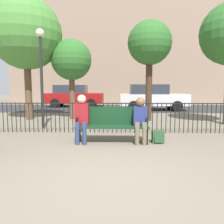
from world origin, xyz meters
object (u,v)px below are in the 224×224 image
parked_car_0 (152,97)px  parked_car_1 (74,95)px  seated_person_0 (82,116)px  tree_1 (150,44)px  backpack (158,137)px  park_bench (112,123)px  lamp_post (41,63)px  tree_0 (26,34)px  seated_person_1 (140,117)px  tree_3 (71,61)px

parked_car_0 → parked_car_1: size_ratio=1.00×
seated_person_0 → tree_1: tree_1 is taller
parked_car_0 → backpack: bearing=-97.6°
park_bench → tree_1: 4.93m
lamp_post → parked_car_1: size_ratio=0.81×
tree_1 → parked_car_0: 5.14m
tree_0 → parked_car_0: (6.13, 4.31, -2.88)m
lamp_post → parked_car_1: (-0.66, 8.76, -1.43)m
seated_person_0 → backpack: size_ratio=3.86×
seated_person_1 → parked_car_1: (-3.87, 10.84, 0.17)m
seated_person_0 → tree_1: size_ratio=0.29×
tree_0 → tree_3: 2.21m
tree_3 → lamp_post: bearing=-103.6°
parked_car_0 → park_bench: bearing=-105.5°
lamp_post → tree_1: bearing=25.4°
park_bench → parked_car_0: (2.30, 8.32, 0.35)m
tree_3 → backpack: bearing=-54.5°
park_bench → backpack: bearing=-3.9°
backpack → parked_car_1: size_ratio=0.08×
backpack → lamp_post: (-3.68, 2.03, 2.12)m
park_bench → seated_person_0: 0.81m
seated_person_0 → tree_0: (-3.06, 4.14, 3.03)m
tree_1 → parked_car_1: (-4.63, 6.87, -2.39)m
backpack → tree_3: 5.89m
seated_person_0 → parked_car_1: bearing=102.4°
lamp_post → parked_car_0: bearing=53.0°
park_bench → lamp_post: 3.63m
seated_person_1 → parked_car_0: parked_car_0 is taller
park_bench → seated_person_1: bearing=-10.4°
park_bench → seated_person_1: seated_person_1 is taller
seated_person_0 → tree_3: tree_3 is taller
seated_person_0 → tree_0: bearing=126.5°
park_bench → lamp_post: bearing=142.0°
seated_person_0 → parked_car_0: size_ratio=0.30×
tree_1 → lamp_post: size_ratio=1.24×
lamp_post → seated_person_1: bearing=-33.0°
tree_0 → tree_3: tree_0 is taller
tree_1 → tree_3: 3.49m
seated_person_1 → tree_1: 4.78m
park_bench → backpack: park_bench is taller
tree_0 → lamp_post: size_ratio=1.55×
seated_person_0 → seated_person_1: 1.49m
tree_1 → parked_car_0: tree_1 is taller
park_bench → tree_0: tree_0 is taller
park_bench → backpack: (1.18, -0.08, -0.34)m
parked_car_0 → tree_3: bearing=-136.4°
parked_car_0 → tree_0: bearing=-144.9°
parked_car_1 → seated_person_0: bearing=-77.6°
seated_person_1 → tree_0: (-4.54, 4.14, 3.05)m
seated_person_1 → tree_3: tree_3 is taller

